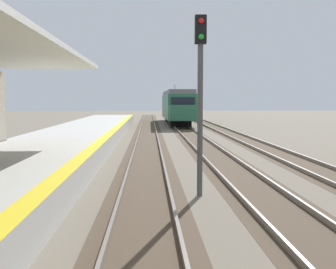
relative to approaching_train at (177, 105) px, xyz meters
name	(u,v)px	position (x,y,z in m)	size (l,w,h in m)	color
station_platform	(7,174)	(-7.80, -35.49, -1.73)	(5.00, 80.00, 0.91)	#B7B5AD
track_pair_nearest_platform	(147,166)	(-3.40, -31.49, -2.13)	(2.34, 120.00, 0.16)	#4C3D2D
track_pair_middle	(227,165)	(0.00, -31.49, -2.13)	(2.34, 120.00, 0.16)	#4C3D2D
track_pair_far_side	(306,165)	(3.40, -31.49, -2.13)	(2.34, 120.00, 0.16)	#4C3D2D
approaching_train	(177,105)	(0.00, 0.00, 0.00)	(2.93, 19.60, 4.76)	#286647
rail_signal_post	(200,86)	(-1.82, -36.76, 1.02)	(0.32, 0.34, 5.20)	#4C4C4C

